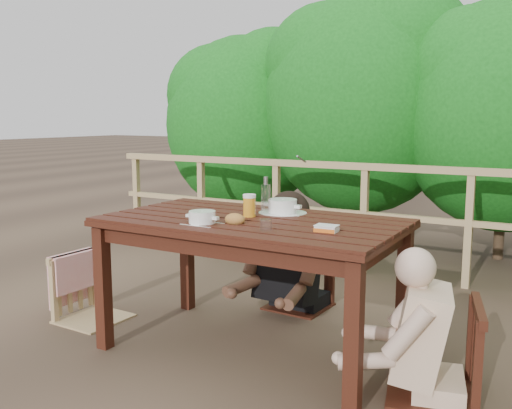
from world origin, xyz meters
The scene contains 16 objects.
ground centered at (0.00, 0.00, 0.00)m, with size 60.00×60.00×0.00m, color brown.
table centered at (0.00, 0.00, 0.40)m, with size 1.74×0.98×0.81m, color black.
chair_left centered at (-1.23, -0.11, 0.44)m, with size 0.43×0.43×0.87m, color #A38759.
chair_far centered at (-0.10, 0.86, 0.43)m, with size 0.43×0.43×0.86m, color black.
chair_right centered at (1.09, -0.02, 0.47)m, with size 0.47×0.47×0.94m, color black.
woman centered at (-0.10, 0.88, 0.68)m, with size 0.55×0.68×1.36m, color black, non-canonical shape.
diner_right centered at (1.12, -0.02, 0.63)m, with size 0.51×0.63×1.27m, color #D6B292, non-canonical shape.
railing centered at (0.00, 2.00, 0.51)m, with size 5.60×0.10×1.01m, color #A38759.
hedge_row centered at (0.40, 3.20, 1.90)m, with size 6.60×1.60×3.80m, color #125514, non-canonical shape.
soup_near centered at (-0.17, -0.27, 0.85)m, with size 0.26×0.26×0.09m, color white.
soup_far centered at (0.06, 0.28, 0.86)m, with size 0.30×0.30×0.10m, color white.
bread_roll centered at (-0.01, -0.17, 0.84)m, with size 0.12×0.09×0.07m, color #9D6B30.
beer_glass centered at (-0.04, 0.05, 0.88)m, with size 0.08×0.08×0.15m, color orange.
bottle centered at (-0.01, 0.19, 0.93)m, with size 0.06×0.06×0.25m, color silver.
tumbler centered at (0.25, -0.27, 0.84)m, with size 0.06×0.06×0.08m, color silver.
butter_tub centered at (0.54, -0.14, 0.83)m, with size 0.12×0.09×0.05m, color white.
Camera 1 is at (1.68, -2.85, 1.42)m, focal length 39.81 mm.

